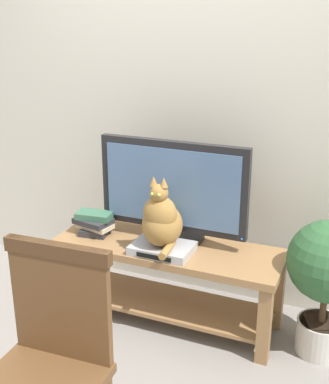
% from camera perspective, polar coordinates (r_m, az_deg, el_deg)
% --- Properties ---
extents(ground_plane, '(12.00, 12.00, 0.00)m').
position_cam_1_polar(ground_plane, '(2.97, -4.12, -18.74)').
color(ground_plane, gray).
extents(back_wall, '(7.00, 0.12, 2.80)m').
position_cam_1_polar(back_wall, '(3.30, 3.51, 11.84)').
color(back_wall, beige).
rests_on(back_wall, ground).
extents(tv_stand, '(1.40, 0.47, 0.51)m').
position_cam_1_polar(tv_stand, '(3.15, 0.36, -8.64)').
color(tv_stand, olive).
rests_on(tv_stand, ground).
extents(tv, '(0.92, 0.20, 0.63)m').
position_cam_1_polar(tv, '(3.02, 0.92, 0.22)').
color(tv, black).
rests_on(tv, tv_stand).
extents(media_box, '(0.35, 0.25, 0.05)m').
position_cam_1_polar(media_box, '(2.98, -0.25, -6.36)').
color(media_box, '#ADADB2').
rests_on(media_box, tv_stand).
extents(cat, '(0.23, 0.32, 0.43)m').
position_cam_1_polar(cat, '(2.90, -0.34, -3.19)').
color(cat, olive).
rests_on(cat, media_box).
extents(wooden_chair, '(0.49, 0.49, 0.99)m').
position_cam_1_polar(wooden_chair, '(2.15, -12.95, -17.24)').
color(wooden_chair, brown).
rests_on(wooden_chair, ground).
extents(book_stack, '(0.25, 0.20, 0.14)m').
position_cam_1_polar(book_stack, '(3.24, -7.87, -3.46)').
color(book_stack, '#2D2D33').
rests_on(book_stack, tv_stand).
extents(potted_plant, '(0.45, 0.45, 0.80)m').
position_cam_1_polar(potted_plant, '(2.92, 17.84, -8.61)').
color(potted_plant, beige).
rests_on(potted_plant, ground).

